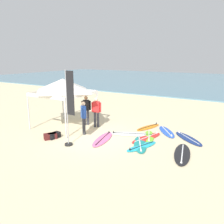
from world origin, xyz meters
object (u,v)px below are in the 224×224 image
at_px(person_black, 86,108).
at_px(gear_bag_near_tent, 54,135).
at_px(surfboard_blue, 167,132).
at_px(gear_bag_by_pole, 50,136).
at_px(surfboard_lime, 149,136).
at_px(person_red, 96,110).
at_px(surfboard_cyan, 142,146).
at_px(surfboard_black, 182,154).
at_px(surfboard_teal, 140,144).
at_px(surfboard_pink, 103,139).
at_px(surfboard_white, 132,134).
at_px(banner_flag, 69,112).
at_px(surfboard_orange, 148,127).
at_px(surfboard_red, 147,138).
at_px(person_blue, 84,116).
at_px(canopy_tent, 63,85).
at_px(surfboard_navy, 188,138).

bearing_deg(person_black, gear_bag_near_tent, -88.29).
xyz_separation_m(surfboard_blue, gear_bag_by_pole, (-4.50, -3.96, 0.10)).
bearing_deg(surfboard_lime, person_red, 179.40).
relative_size(surfboard_cyan, surfboard_lime, 1.00).
height_order(surfboard_black, surfboard_lime, same).
relative_size(surfboard_teal, person_black, 1.24).
height_order(surfboard_lime, gear_bag_near_tent, gear_bag_near_tent).
distance_m(surfboard_black, surfboard_pink, 3.78).
height_order(surfboard_white, banner_flag, banner_flag).
height_order(surfboard_blue, surfboard_orange, same).
xyz_separation_m(surfboard_white, person_red, (-2.34, 0.17, 0.95)).
bearing_deg(person_red, banner_flag, -77.50).
bearing_deg(surfboard_black, surfboard_red, 152.59).
relative_size(surfboard_cyan, person_red, 1.11).
relative_size(surfboard_red, person_blue, 1.29).
distance_m(surfboard_blue, surfboard_teal, 2.47).
xyz_separation_m(surfboard_black, surfboard_lime, (-2.01, 1.30, 0.00)).
height_order(surfboard_blue, gear_bag_near_tent, gear_bag_near_tent).
bearing_deg(person_black, canopy_tent, -127.07).
bearing_deg(person_red, surfboard_cyan, -22.71).
bearing_deg(gear_bag_by_pole, surfboard_navy, 31.30).
relative_size(surfboard_white, surfboard_cyan, 1.28).
relative_size(surfboard_lime, gear_bag_near_tent, 3.15).
xyz_separation_m(canopy_tent, person_black, (0.78, 1.03, -1.40)).
bearing_deg(surfboard_pink, surfboard_teal, 8.03).
height_order(canopy_tent, surfboard_navy, canopy_tent).
bearing_deg(surfboard_navy, person_blue, -157.01).
height_order(surfboard_cyan, person_black, person_black).
distance_m(surfboard_white, surfboard_teal, 1.47).
distance_m(canopy_tent, surfboard_blue, 6.15).
bearing_deg(surfboard_red, surfboard_blue, 70.18).
xyz_separation_m(person_blue, gear_bag_by_pole, (-0.93, -1.45, -0.85)).
xyz_separation_m(surfboard_blue, banner_flag, (-3.07, -4.13, 1.54)).
height_order(surfboard_pink, surfboard_red, same).
distance_m(surfboard_navy, surfboard_red, 2.01).
xyz_separation_m(surfboard_black, gear_bag_near_tent, (-5.93, -1.30, 0.10)).
xyz_separation_m(person_black, gear_bag_by_pole, (0.00, -2.88, -0.85)).
distance_m(person_black, banner_flag, 3.42).
xyz_separation_m(canopy_tent, gear_bag_near_tent, (0.86, -1.68, -2.25)).
height_order(surfboard_navy, surfboard_cyan, same).
relative_size(surfboard_pink, surfboard_red, 1.05).
height_order(surfboard_lime, surfboard_red, same).
relative_size(surfboard_blue, surfboard_orange, 1.04).
xyz_separation_m(surfboard_black, surfboard_teal, (-1.93, 0.06, 0.00)).
height_order(surfboard_orange, gear_bag_near_tent, gear_bag_near_tent).
xyz_separation_m(person_black, gear_bag_near_tent, (0.08, -2.71, -0.85)).
relative_size(surfboard_white, surfboard_black, 1.00).
bearing_deg(canopy_tent, person_blue, -13.24).
bearing_deg(surfboard_red, surfboard_black, -27.41).
bearing_deg(gear_bag_near_tent, surfboard_lime, 33.56).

